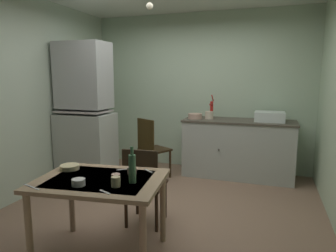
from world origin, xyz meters
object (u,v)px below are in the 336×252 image
at_px(mixing_bowl_counter, 195,116).
at_px(dining_table, 100,189).
at_px(hutch_cabinet, 85,118).
at_px(chair_by_counter, 151,147).
at_px(teacup_cream, 116,182).
at_px(hand_pump, 212,108).
at_px(chair_far_side, 144,184).
at_px(glass_bottle, 132,168).
at_px(serving_bowl_wide, 78,182).
at_px(sink_basin, 270,116).

height_order(mixing_bowl_counter, dining_table, mixing_bowl_counter).
relative_size(hutch_cabinet, chair_by_counter, 2.18).
distance_m(chair_by_counter, teacup_cream, 2.31).
relative_size(dining_table, teacup_cream, 14.34).
height_order(hand_pump, chair_far_side, hand_pump).
xyz_separation_m(hutch_cabinet, dining_table, (1.26, -1.68, -0.35)).
bearing_deg(glass_bottle, dining_table, -179.92).
height_order(chair_far_side, glass_bottle, glass_bottle).
relative_size(chair_by_counter, serving_bowl_wide, 8.77).
distance_m(teacup_cream, glass_bottle, 0.18).
xyz_separation_m(hutch_cabinet, mixing_bowl_counter, (1.48, 0.91, -0.02)).
relative_size(hutch_cabinet, teacup_cream, 25.47).
relative_size(sink_basin, hand_pump, 1.13).
bearing_deg(sink_basin, mixing_bowl_counter, -177.53).
relative_size(hutch_cabinet, serving_bowl_wide, 19.15).
bearing_deg(hutch_cabinet, sink_basin, 19.92).
bearing_deg(dining_table, glass_bottle, 0.08).
bearing_deg(hand_pump, teacup_cream, -94.98).
xyz_separation_m(sink_basin, glass_bottle, (-1.07, -2.63, -0.15)).
bearing_deg(serving_bowl_wide, hutch_cabinet, 122.15).
xyz_separation_m(sink_basin, teacup_cream, (-1.15, -2.77, -0.23)).
xyz_separation_m(sink_basin, hand_pump, (-0.91, 0.05, 0.09)).
xyz_separation_m(sink_basin, mixing_bowl_counter, (-1.16, -0.05, -0.04)).
height_order(dining_table, chair_far_side, chair_far_side).
relative_size(mixing_bowl_counter, dining_table, 0.19).
bearing_deg(dining_table, serving_bowl_wide, -110.30).
distance_m(mixing_bowl_counter, serving_bowl_wide, 2.81).
height_order(hutch_cabinet, glass_bottle, hutch_cabinet).
distance_m(sink_basin, chair_by_counter, 1.88).
height_order(mixing_bowl_counter, chair_far_side, mixing_bowl_counter).
relative_size(sink_basin, serving_bowl_wide, 4.02).
xyz_separation_m(chair_by_counter, teacup_cream, (0.58, -2.22, 0.26)).
distance_m(chair_by_counter, serving_bowl_wide, 2.33).
height_order(hutch_cabinet, dining_table, hutch_cabinet).
height_order(hand_pump, dining_table, hand_pump).
xyz_separation_m(hand_pump, glass_bottle, (-0.16, -2.68, -0.24)).
relative_size(hutch_cabinet, mixing_bowl_counter, 9.28).
height_order(chair_far_side, serving_bowl_wide, chair_far_side).
bearing_deg(glass_bottle, teacup_cream, -123.20).
bearing_deg(dining_table, chair_by_counter, 99.63).
distance_m(chair_far_side, chair_by_counter, 1.54).
xyz_separation_m(chair_far_side, teacup_cream, (0.09, -0.77, 0.29)).
height_order(sink_basin, serving_bowl_wide, sink_basin).
bearing_deg(hand_pump, chair_far_side, -99.18).
height_order(dining_table, glass_bottle, glass_bottle).
height_order(sink_basin, chair_by_counter, sink_basin).
relative_size(chair_far_side, teacup_cream, 10.57).
bearing_deg(sink_basin, dining_table, -117.60).
bearing_deg(teacup_cream, hutch_cabinet, 129.41).
height_order(hutch_cabinet, hand_pump, hutch_cabinet).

